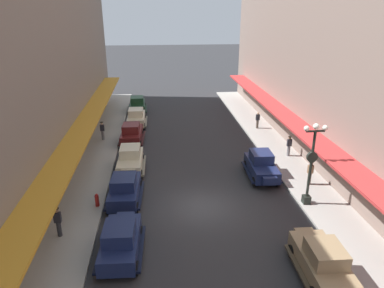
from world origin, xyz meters
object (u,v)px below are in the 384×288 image
(lamp_post_with_clock, at_px, (311,161))
(pedestrian_1, at_px, (310,173))
(parked_car_5, at_px, (322,260))
(fire_hydrant, at_px, (97,200))
(pedestrian_4, at_px, (102,131))
(parked_car_7, at_px, (121,240))
(pedestrian_0, at_px, (289,146))
(parked_car_0, at_px, (136,117))
(parked_car_6, at_px, (130,159))
(pedestrian_2, at_px, (258,120))
(parked_car_3, at_px, (125,188))
(parked_car_2, at_px, (132,133))
(pedestrian_3, at_px, (58,222))
(parked_car_1, at_px, (261,165))
(parked_car_4, at_px, (137,104))

(lamp_post_with_clock, bearing_deg, pedestrian_1, 63.24)
(parked_car_5, relative_size, fire_hydrant, 5.24)
(parked_car_5, relative_size, lamp_post_with_clock, 0.83)
(pedestrian_4, bearing_deg, parked_car_5, -57.16)
(parked_car_7, bearing_deg, pedestrian_0, 41.20)
(parked_car_0, bearing_deg, fire_hydrant, -96.02)
(parked_car_6, bearing_deg, parked_car_0, 90.27)
(pedestrian_2, bearing_deg, parked_car_3, -133.41)
(lamp_post_with_clock, bearing_deg, parked_car_6, 151.26)
(parked_car_2, height_order, pedestrian_2, parked_car_2)
(pedestrian_3, bearing_deg, pedestrian_1, 15.25)
(lamp_post_with_clock, xyz_separation_m, pedestrian_0, (1.55, 7.27, -1.97))
(parked_car_2, bearing_deg, lamp_post_with_clock, -46.57)
(parked_car_3, bearing_deg, parked_car_7, -87.84)
(pedestrian_0, distance_m, pedestrian_4, 16.37)
(parked_car_1, height_order, parked_car_6, same)
(pedestrian_1, height_order, pedestrian_3, same)
(parked_car_0, xyz_separation_m, pedestrian_3, (-3.19, -18.67, 0.07))
(lamp_post_with_clock, xyz_separation_m, pedestrian_3, (-14.27, -1.86, -1.97))
(pedestrian_3, height_order, pedestrian_4, same)
(pedestrian_3, bearing_deg, pedestrian_2, 46.76)
(parked_car_3, distance_m, lamp_post_with_clock, 11.41)
(parked_car_7, bearing_deg, pedestrian_4, 100.48)
(parked_car_0, bearing_deg, parked_car_7, -89.53)
(parked_car_6, xyz_separation_m, pedestrian_2, (11.99, 8.29, 0.05))
(fire_hydrant, distance_m, pedestrian_2, 19.15)
(parked_car_0, relative_size, pedestrian_2, 2.60)
(parked_car_7, bearing_deg, parked_car_6, 90.68)
(parked_car_0, relative_size, parked_car_4, 1.00)
(parked_car_6, height_order, pedestrian_1, parked_car_6)
(parked_car_0, distance_m, parked_car_5, 24.63)
(parked_car_2, relative_size, parked_car_7, 1.00)
(parked_car_1, xyz_separation_m, parked_car_6, (-9.37, 1.97, 0.00))
(parked_car_0, bearing_deg, lamp_post_with_clock, -56.61)
(parked_car_1, height_order, parked_car_3, same)
(pedestrian_1, bearing_deg, parked_car_0, 130.34)
(parked_car_4, relative_size, parked_car_7, 0.99)
(pedestrian_2, bearing_deg, pedestrian_3, -133.24)
(parked_car_4, height_order, lamp_post_with_clock, lamp_post_with_clock)
(parked_car_2, xyz_separation_m, pedestrian_3, (-3.00, -13.76, 0.07))
(parked_car_2, relative_size, parked_car_6, 1.01)
(pedestrian_0, bearing_deg, parked_car_0, 142.94)
(lamp_post_with_clock, xyz_separation_m, pedestrian_2, (0.96, 14.34, -2.00))
(parked_car_4, height_order, pedestrian_0, parked_car_4)
(lamp_post_with_clock, height_order, fire_hydrant, lamp_post_with_clock)
(parked_car_4, relative_size, lamp_post_with_clock, 0.83)
(pedestrian_2, bearing_deg, parked_car_1, -104.33)
(parked_car_3, distance_m, pedestrian_2, 17.57)
(pedestrian_1, bearing_deg, parked_car_3, -176.36)
(parked_car_3, xyz_separation_m, lamp_post_with_clock, (11.11, -1.58, 2.04))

